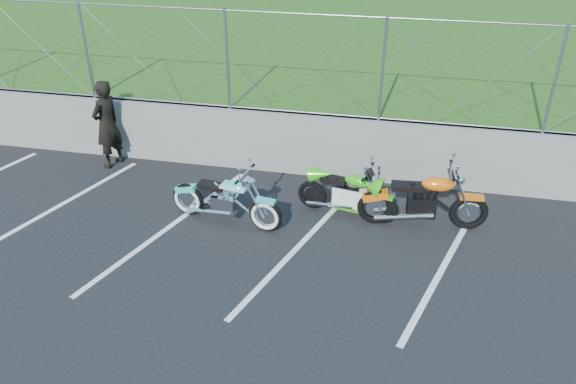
% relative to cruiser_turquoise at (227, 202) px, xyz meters
% --- Properties ---
extents(ground, '(90.00, 90.00, 0.00)m').
position_rel_cruiser_turquoise_xyz_m(ground, '(1.43, -1.33, -0.43)').
color(ground, black).
rests_on(ground, ground).
extents(retaining_wall, '(30.00, 0.22, 1.30)m').
position_rel_cruiser_turquoise_xyz_m(retaining_wall, '(1.43, 2.17, 0.22)').
color(retaining_wall, slate).
rests_on(retaining_wall, ground).
extents(grass_field, '(30.00, 20.00, 1.30)m').
position_rel_cruiser_turquoise_xyz_m(grass_field, '(1.43, 12.17, 0.22)').
color(grass_field, '#214713').
rests_on(grass_field, ground).
extents(chain_link_fence, '(28.00, 0.03, 2.00)m').
position_rel_cruiser_turquoise_xyz_m(chain_link_fence, '(1.43, 2.17, 1.87)').
color(chain_link_fence, gray).
rests_on(chain_link_fence, retaining_wall).
extents(parking_lines, '(18.29, 4.31, 0.01)m').
position_rel_cruiser_turquoise_xyz_m(parking_lines, '(2.63, -0.33, -0.43)').
color(parking_lines, silver).
rests_on(parking_lines, ground).
extents(cruiser_turquoise, '(2.15, 0.68, 1.07)m').
position_rel_cruiser_turquoise_xyz_m(cruiser_turquoise, '(0.00, 0.00, 0.00)').
color(cruiser_turquoise, black).
rests_on(cruiser_turquoise, ground).
extents(naked_orange, '(2.27, 0.77, 1.13)m').
position_rel_cruiser_turquoise_xyz_m(naked_orange, '(3.41, 0.60, 0.05)').
color(naked_orange, black).
rests_on(naked_orange, ground).
extents(sportbike_green, '(1.88, 0.67, 0.98)m').
position_rel_cruiser_turquoise_xyz_m(sportbike_green, '(2.07, 0.68, -0.01)').
color(sportbike_green, black).
rests_on(sportbike_green, ground).
extents(person_standing, '(0.62, 0.78, 1.87)m').
position_rel_cruiser_turquoise_xyz_m(person_standing, '(-3.10, 1.68, 0.51)').
color(person_standing, black).
rests_on(person_standing, ground).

